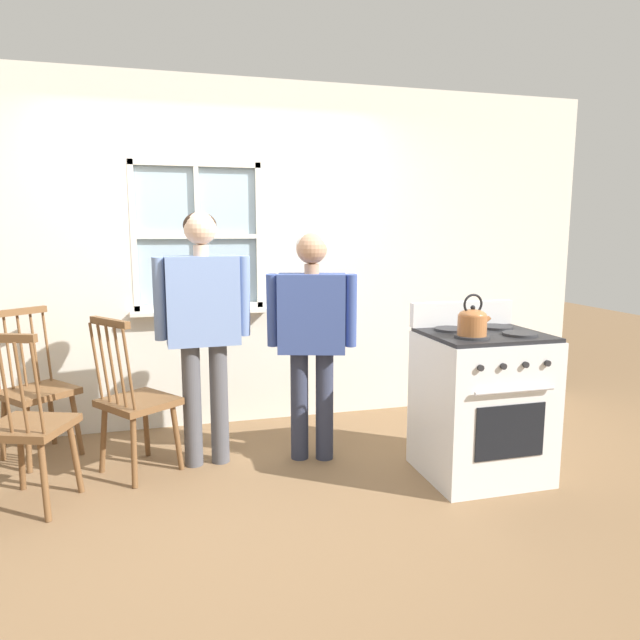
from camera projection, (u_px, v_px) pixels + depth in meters
name	position (u px, v px, depth m)	size (l,w,h in m)	color
ground_plane	(246.00, 497.00, 3.35)	(16.00, 16.00, 0.00)	brown
wall_back	(219.00, 257.00, 4.47)	(6.40, 0.16, 2.70)	silver
chair_by_window	(135.00, 403.00, 3.63)	(0.57, 0.58, 1.03)	brown
chair_near_wall	(36.00, 391.00, 3.88)	(0.58, 0.58, 1.03)	brown
chair_center_cluster	(26.00, 428.00, 3.17)	(0.53, 0.52, 1.03)	brown
person_elderly_left	(203.00, 313.00, 3.68)	(0.62, 0.24, 1.67)	#4C4C51
person_teen_center	(312.00, 324.00, 3.78)	(0.60, 0.33, 1.53)	#2D3347
stove	(481.00, 403.00, 3.60)	(0.72, 0.68, 1.08)	silver
kettle	(472.00, 321.00, 3.35)	(0.21, 0.17, 0.25)	#A86638
potted_plant	(187.00, 302.00, 4.37)	(0.17, 0.17, 0.23)	beige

